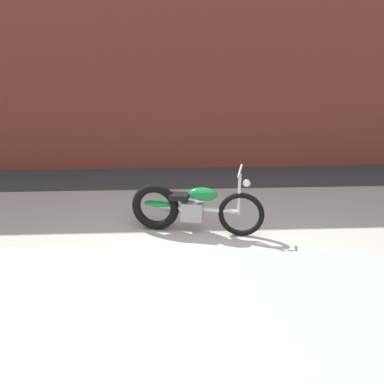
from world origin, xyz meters
TOP-DOWN VIEW (x-y plane):
  - ground_plane at (0.00, 0.00)m, footprint 80.00×80.00m
  - sidewalk_slab at (0.00, 1.75)m, footprint 36.00×3.50m
  - brick_building_wall at (0.00, 5.20)m, footprint 36.00×0.50m
  - motorcycle_green at (-0.21, 1.57)m, footprint 1.98×0.74m

SIDE VIEW (x-z plane):
  - ground_plane at x=0.00m, z-range 0.00..0.00m
  - sidewalk_slab at x=0.00m, z-range 0.00..0.01m
  - motorcycle_green at x=-0.21m, z-range -0.12..0.91m
  - brick_building_wall at x=0.00m, z-range 0.00..5.05m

